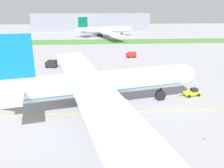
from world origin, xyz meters
TOP-DOWN VIEW (x-y plane):
  - ground_plane at (0.00, 0.00)m, footprint 600.00×600.00m
  - apron_taxi_line at (0.00, -2.74)m, footprint 280.00×0.36m
  - grass_median_strip at (0.00, 115.76)m, footprint 320.00×24.00m
  - airliner_foreground at (-0.02, 0.25)m, footprint 54.03×86.00m
  - pushback_tug at (27.18, 6.83)m, footprint 6.47×3.37m
  - ground_crew_wingwalker_port at (7.49, 2.20)m, footprint 0.55×0.23m
  - ground_crew_marshaller_front at (-5.54, 9.21)m, footprint 0.57×0.25m
  - ground_crew_wingwalker_starboard at (1.13, 4.12)m, footprint 0.42×0.49m
  - traffic_cone_starboard_wing at (20.40, -15.42)m, footprint 0.36×0.36m
  - service_truck_baggage_loader at (17.44, 59.60)m, footprint 5.13×2.78m
  - service_truck_fuel_bowser at (-19.05, 42.04)m, footprint 4.93×3.00m
  - service_truck_catering_van at (-13.56, 50.72)m, footprint 6.46×4.02m
  - parked_airliner_far_centre at (6.00, 145.09)m, footprint 50.59×81.85m
  - terminal_building at (-4.81, 199.82)m, footprint 122.82×20.00m

SIDE VIEW (x-z plane):
  - ground_plane at x=0.00m, z-range 0.00..0.00m
  - apron_taxi_line at x=0.00m, z-range 0.00..0.01m
  - grass_median_strip at x=0.00m, z-range 0.00..0.10m
  - traffic_cone_starboard_wing at x=20.40m, z-range -0.01..0.57m
  - ground_crew_wingwalker_port at x=7.49m, z-range 0.17..1.72m
  - ground_crew_wingwalker_starboard at x=1.13m, z-range 0.17..1.75m
  - ground_crew_marshaller_front at x=-5.54m, z-range 0.17..1.78m
  - pushback_tug at x=27.18m, z-range -0.09..2.12m
  - service_truck_baggage_loader at x=17.44m, z-range 0.14..2.92m
  - service_truck_catering_van at x=-13.56m, z-range 0.11..3.06m
  - service_truck_fuel_bowser at x=-19.05m, z-range 0.09..3.32m
  - parked_airliner_far_centre at x=6.00m, z-range -2.65..13.84m
  - airliner_foreground at x=-0.02m, z-range -3.06..16.00m
  - terminal_building at x=-4.81m, z-range 0.00..18.00m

